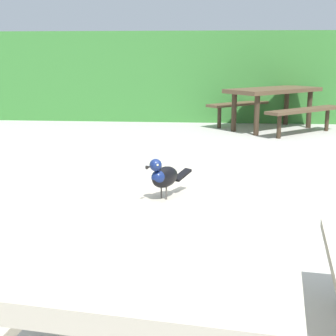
% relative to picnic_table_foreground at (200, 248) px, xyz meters
% --- Properties ---
extents(hedge_wall, '(28.00, 1.37, 1.76)m').
position_rel_picnic_table_foreground_xyz_m(hedge_wall, '(0.27, 8.43, 0.33)').
color(hedge_wall, '#387A33').
rests_on(hedge_wall, ground).
extents(picnic_table_foreground, '(1.89, 1.92, 0.74)m').
position_rel_picnic_table_foreground_xyz_m(picnic_table_foreground, '(0.00, 0.00, 0.00)').
color(picnic_table_foreground, '#B2A893').
rests_on(picnic_table_foreground, ground).
extents(bird_grackle, '(0.18, 0.25, 0.18)m').
position_rel_picnic_table_foreground_xyz_m(bird_grackle, '(-0.16, 0.08, 0.29)').
color(bird_grackle, black).
rests_on(bird_grackle, picnic_table_foreground).
extents(picnic_table_mid_left, '(2.40, 2.39, 0.74)m').
position_rel_picnic_table_foreground_xyz_m(picnic_table_mid_left, '(1.14, 6.97, 0.00)').
color(picnic_table_mid_left, brown).
rests_on(picnic_table_mid_left, ground).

